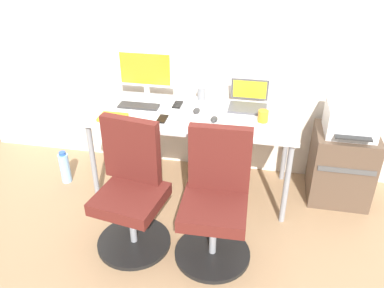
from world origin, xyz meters
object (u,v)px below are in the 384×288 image
object	(u,v)px
printer	(351,119)
coffee_mug	(263,116)
open_laptop	(248,100)
side_cabinet	(341,165)
water_bottle_on_floor	(65,168)
office_chair_right	(215,202)
office_chair_left	(132,192)
desktop_monitor	(146,72)

from	to	relation	value
printer	coffee_mug	size ratio (longest dim) A/B	4.35
printer	open_laptop	world-z (taller)	open_laptop
side_cabinet	water_bottle_on_floor	xyz separation A→B (m)	(-2.39, -0.25, -0.16)
office_chair_right	office_chair_left	bearing A→B (deg)	-179.92
coffee_mug	desktop_monitor	bearing A→B (deg)	165.95
side_cabinet	desktop_monitor	distance (m)	1.82
open_laptop	desktop_monitor	bearing A→B (deg)	-179.13
desktop_monitor	open_laptop	world-z (taller)	desktop_monitor
office_chair_left	water_bottle_on_floor	world-z (taller)	office_chair_left
office_chair_right	water_bottle_on_floor	size ratio (longest dim) A/B	3.03
side_cabinet	water_bottle_on_floor	distance (m)	2.41
side_cabinet	printer	size ratio (longest dim) A/B	1.54
office_chair_left	desktop_monitor	distance (m)	1.09
office_chair_left	printer	distance (m)	1.78
printer	open_laptop	distance (m)	0.82
office_chair_right	printer	bearing A→B (deg)	41.80
water_bottle_on_floor	side_cabinet	bearing A→B (deg)	6.02
office_chair_right	desktop_monitor	world-z (taller)	desktop_monitor
office_chair_left	printer	bearing A→B (deg)	28.69
coffee_mug	office_chair_right	bearing A→B (deg)	-111.27
water_bottle_on_floor	desktop_monitor	xyz separation A→B (m)	(0.71, 0.34, 0.84)
water_bottle_on_floor	coffee_mug	distance (m)	1.83
side_cabinet	water_bottle_on_floor	size ratio (longest dim) A/B	1.99
water_bottle_on_floor	office_chair_left	bearing A→B (deg)	-34.61
open_laptop	coffee_mug	size ratio (longest dim) A/B	3.37
desktop_monitor	coffee_mug	world-z (taller)	desktop_monitor
office_chair_right	side_cabinet	size ratio (longest dim) A/B	1.52
coffee_mug	water_bottle_on_floor	bearing A→B (deg)	-177.15
office_chair_left	coffee_mug	size ratio (longest dim) A/B	10.22
water_bottle_on_floor	open_laptop	world-z (taller)	open_laptop
desktop_monitor	open_laptop	size ratio (longest dim) A/B	1.55
office_chair_right	desktop_monitor	distance (m)	1.31
office_chair_right	water_bottle_on_floor	bearing A→B (deg)	157.92
side_cabinet	desktop_monitor	xyz separation A→B (m)	(-1.68, 0.08, 0.68)
desktop_monitor	water_bottle_on_floor	bearing A→B (deg)	-154.51
printer	coffee_mug	xyz separation A→B (m)	(-0.68, -0.17, 0.04)
office_chair_left	printer	size ratio (longest dim) A/B	2.35
side_cabinet	desktop_monitor	size ratio (longest dim) A/B	1.29
office_chair_left	desktop_monitor	size ratio (longest dim) A/B	1.96
office_chair_left	open_laptop	size ratio (longest dim) A/B	3.03
side_cabinet	desktop_monitor	world-z (taller)	desktop_monitor
side_cabinet	coffee_mug	distance (m)	0.84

